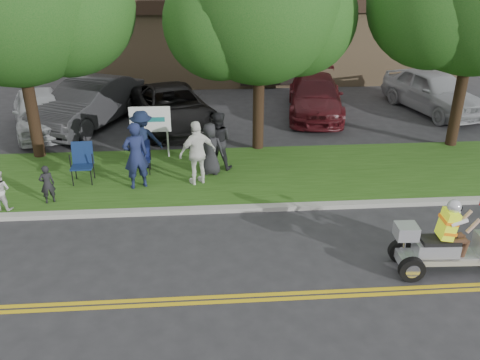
{
  "coord_description": "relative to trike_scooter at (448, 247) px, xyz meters",
  "views": [
    {
      "loc": [
        -1.25,
        -8.4,
        6.26
      ],
      "look_at": [
        -0.48,
        2.0,
        1.36
      ],
      "focal_mm": 38.0,
      "sensor_mm": 36.0,
      "label": 1
    }
  ],
  "objects": [
    {
      "name": "ground",
      "position": [
        -3.68,
        -0.13,
        -0.58
      ],
      "size": [
        120.0,
        120.0,
        0.0
      ],
      "primitive_type": "plane",
      "color": "#28282B",
      "rests_on": "ground"
    },
    {
      "name": "business_sign",
      "position": [
        -6.58,
        6.47,
        0.68
      ],
      "size": [
        1.25,
        0.06,
        1.75
      ],
      "color": "silver",
      "rests_on": "ground"
    },
    {
      "name": "tree_mid",
      "position": [
        -3.12,
        7.11,
        3.85
      ],
      "size": [
        5.88,
        4.8,
        7.05
      ],
      "color": "#332114",
      "rests_on": "ground"
    },
    {
      "name": "parked_car_left",
      "position": [
        -9.18,
        10.06,
        0.29
      ],
      "size": [
        3.78,
        5.55,
        1.73
      ],
      "primitive_type": "imported",
      "rotation": [
        0.0,
        0.0,
        -0.41
      ],
      "color": "#2A2A2D",
      "rests_on": "ground"
    },
    {
      "name": "trike_scooter",
      "position": [
        0.0,
        0.0,
        0.0
      ],
      "size": [
        2.53,
        0.86,
        1.66
      ],
      "rotation": [
        0.0,
        0.0,
        -0.04
      ],
      "color": "black",
      "rests_on": "ground"
    },
    {
      "name": "lawn_chair_a",
      "position": [
        -8.37,
        4.88,
        0.15
      ],
      "size": [
        0.6,
        0.62,
        1.11
      ],
      "rotation": [
        0.0,
        0.0,
        0.03
      ],
      "color": "black",
      "rests_on": "grass_verge"
    },
    {
      "name": "spectator_chair_a",
      "position": [
        -6.76,
        5.72,
        0.4
      ],
      "size": [
        1.19,
        0.75,
        1.75
      ],
      "primitive_type": "imported",
      "rotation": [
        0.0,
        0.0,
        3.24
      ],
      "color": "#131C36",
      "rests_on": "grass_verge"
    },
    {
      "name": "centerline_near",
      "position": [
        -3.68,
        -0.71,
        -0.57
      ],
      "size": [
        60.0,
        0.1,
        0.01
      ],
      "primitive_type": "cube",
      "color": "gold",
      "rests_on": "ground"
    },
    {
      "name": "commercial_building",
      "position": [
        -1.68,
        18.85,
        1.43
      ],
      "size": [
        18.0,
        8.2,
        4.0
      ],
      "color": "#9E7F5B",
      "rests_on": "ground"
    },
    {
      "name": "parked_car_far_right",
      "position": [
        4.32,
        10.85,
        0.26
      ],
      "size": [
        3.18,
        5.28,
        1.68
      ],
      "primitive_type": "imported",
      "rotation": [
        0.0,
        0.0,
        0.26
      ],
      "color": "#9D9EA4",
      "rests_on": "ground"
    },
    {
      "name": "child_right",
      "position": [
        -10.08,
        3.27,
        0.06
      ],
      "size": [
        0.6,
        0.51,
        1.06
      ],
      "primitive_type": "imported",
      "rotation": [
        0.0,
        0.0,
        2.91
      ],
      "color": "beige",
      "rests_on": "grass_verge"
    },
    {
      "name": "spectator_chair_b",
      "position": [
        -4.78,
        5.08,
        0.3
      ],
      "size": [
        0.81,
        0.58,
        1.54
      ],
      "primitive_type": "imported",
      "rotation": [
        0.0,
        0.0,
        3.02
      ],
      "color": "black",
      "rests_on": "grass_verge"
    },
    {
      "name": "lawn_chair_b",
      "position": [
        -6.77,
        5.4,
        0.05
      ],
      "size": [
        0.5,
        0.52,
        0.93
      ],
      "rotation": [
        0.0,
        0.0,
        0.03
      ],
      "color": "black",
      "rests_on": "grass_verge"
    },
    {
      "name": "child_left",
      "position": [
        -9.0,
        3.56,
        0.05
      ],
      "size": [
        0.45,
        0.38,
        1.04
      ],
      "primitive_type": "imported",
      "rotation": [
        0.0,
        0.0,
        3.57
      ],
      "color": "black",
      "rests_on": "grass_verge"
    },
    {
      "name": "parked_car_mid",
      "position": [
        -6.08,
        9.68,
        0.16
      ],
      "size": [
        3.88,
        5.82,
        1.49
      ],
      "primitive_type": "imported",
      "rotation": [
        0.0,
        0.0,
        0.29
      ],
      "color": "black",
      "rests_on": "ground"
    },
    {
      "name": "spectator_adult_left",
      "position": [
        -6.8,
        4.32,
        0.46
      ],
      "size": [
        0.8,
        0.67,
        1.88
      ],
      "primitive_type": "imported",
      "rotation": [
        0.0,
        0.0,
        3.51
      ],
      "color": "#192147",
      "rests_on": "grass_verge"
    },
    {
      "name": "grass_verge",
      "position": [
        -3.68,
        5.07,
        -0.52
      ],
      "size": [
        60.0,
        4.0,
        0.1
      ],
      "primitive_type": "cube",
      "color": "#264D14",
      "rests_on": "ground"
    },
    {
      "name": "spectator_adult_mid",
      "position": [
        -4.55,
        5.47,
        0.4
      ],
      "size": [
        0.94,
        0.79,
        1.75
      ],
      "primitive_type": "imported",
      "rotation": [
        0.0,
        0.0,
        2.98
      ],
      "color": "black",
      "rests_on": "grass_verge"
    },
    {
      "name": "centerline_far",
      "position": [
        -3.68,
        -0.55,
        -0.57
      ],
      "size": [
        60.0,
        0.1,
        0.01
      ],
      "primitive_type": "cube",
      "color": "gold",
      "rests_on": "ground"
    },
    {
      "name": "parked_car_right",
      "position": [
        -0.5,
        10.8,
        0.16
      ],
      "size": [
        2.85,
        5.33,
        1.47
      ],
      "primitive_type": "imported",
      "rotation": [
        0.0,
        0.0,
        -0.16
      ],
      "color": "#4C1117",
      "rests_on": "ground"
    },
    {
      "name": "curb",
      "position": [
        -3.68,
        2.92,
        -0.52
      ],
      "size": [
        60.0,
        0.25,
        0.12
      ],
      "primitive_type": "cube",
      "color": "#A8A89E",
      "rests_on": "ground"
    },
    {
      "name": "spectator_adult_right",
      "position": [
        -5.14,
        4.46,
        0.44
      ],
      "size": [
        1.15,
        0.83,
        1.82
      ],
      "primitive_type": "imported",
      "rotation": [
        0.0,
        0.0,
        3.55
      ],
      "color": "white",
      "rests_on": "grass_verge"
    },
    {
      "name": "parked_car_far_left",
      "position": [
        -10.8,
        9.5,
        0.18
      ],
      "size": [
        3.14,
        4.77,
        1.51
      ],
      "primitive_type": "imported",
      "rotation": [
        0.0,
        0.0,
        0.33
      ],
      "color": "#B2B5BA",
      "rests_on": "ground"
    }
  ]
}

